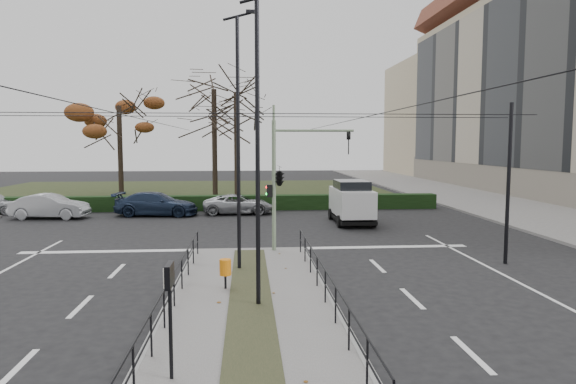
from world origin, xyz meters
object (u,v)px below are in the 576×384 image
at_px(litter_bin, 225,268).
at_px(streetlamp_median_far, 239,140).
at_px(white_van, 351,201).
at_px(parked_car_fourth, 239,204).
at_px(parked_car_third, 156,204).
at_px(bare_tree_center, 214,97).
at_px(streetlamp_median_near, 258,149).
at_px(traffic_light, 281,175).
at_px(info_panel, 169,289).
at_px(bare_tree_near, 236,100).
at_px(parked_car_second, 50,206).
at_px(rust_tree, 119,106).

relative_size(litter_bin, streetlamp_median_far, 0.10).
xyz_separation_m(litter_bin, white_van, (6.55, 13.24, 0.48)).
height_order(litter_bin, parked_car_fourth, parked_car_fourth).
relative_size(parked_car_third, white_van, 1.12).
relative_size(parked_car_third, bare_tree_center, 0.43).
relative_size(streetlamp_median_far, white_van, 1.94).
height_order(litter_bin, streetlamp_median_near, streetlamp_median_near).
xyz_separation_m(traffic_light, info_panel, (-2.83, -11.43, -1.37)).
xyz_separation_m(streetlamp_median_far, white_van, (6.16, 10.75, -3.36)).
relative_size(streetlamp_median_near, bare_tree_near, 0.72).
relative_size(streetlamp_median_far, bare_tree_center, 0.73).
relative_size(white_van, bare_tree_near, 0.40).
bearing_deg(white_van, parked_car_third, 161.05).
height_order(streetlamp_median_near, white_van, streetlamp_median_near).
bearing_deg(parked_car_third, litter_bin, -158.32).
height_order(traffic_light, streetlamp_median_near, streetlamp_median_near).
relative_size(parked_car_second, white_van, 0.99).
distance_m(parked_car_third, bare_tree_near, 13.54).
relative_size(rust_tree, bare_tree_near, 0.89).
height_order(streetlamp_median_far, parked_car_second, streetlamp_median_far).
bearing_deg(white_van, bare_tree_near, 115.22).
relative_size(litter_bin, parked_car_third, 0.18).
distance_m(parked_car_fourth, rust_tree, 18.66).
bearing_deg(bare_tree_near, white_van, -64.78).
height_order(traffic_light, rust_tree, rust_tree).
relative_size(traffic_light, streetlamp_median_near, 0.64).
distance_m(traffic_light, parked_car_fourth, 12.53).
xyz_separation_m(parked_car_second, white_van, (17.75, -3.18, 0.52)).
bearing_deg(rust_tree, traffic_light, -63.92).
bearing_deg(litter_bin, parked_car_fourth, 89.66).
bearing_deg(streetlamp_median_far, info_panel, -97.86).
bearing_deg(litter_bin, traffic_light, 69.48).
bearing_deg(white_van, litter_bin, -116.34).
bearing_deg(traffic_light, rust_tree, 116.08).
relative_size(info_panel, parked_car_third, 0.43).
height_order(streetlamp_median_near, bare_tree_near, bare_tree_near).
bearing_deg(info_panel, streetlamp_median_far, 82.14).
xyz_separation_m(litter_bin, info_panel, (-0.76, -5.91, 1.07)).
bearing_deg(litter_bin, bare_tree_center, 94.09).
xyz_separation_m(traffic_light, bare_tree_center, (-4.18, 24.04, 5.26)).
bearing_deg(bare_tree_center, parked_car_second, -124.63).
xyz_separation_m(streetlamp_median_far, bare_tree_near, (-0.56, 25.02, 3.45)).
bearing_deg(parked_car_second, white_van, -95.65).
bearing_deg(rust_tree, bare_tree_center, -10.99).
bearing_deg(parked_car_second, info_panel, -150.45).
xyz_separation_m(streetlamp_median_near, bare_tree_near, (-1.14, 29.10, 3.73)).
distance_m(white_van, rust_tree, 25.61).
distance_m(white_van, bare_tree_center, 19.84).
xyz_separation_m(streetlamp_median_near, rust_tree, (-11.47, 32.79, 3.46)).
height_order(traffic_light, parked_car_third, traffic_light).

